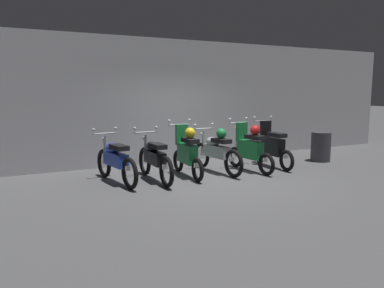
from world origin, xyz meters
The scene contains 9 objects.
ground_plane centered at (0.00, 0.00, 0.00)m, with size 80.00×80.00×0.00m, color #4C4C4F.
back_wall centered at (0.00, 2.51, 1.67)m, with size 16.00×0.30×3.33m, color #ADADB2.
motorbike_slot_0 centered at (-2.04, 0.68, 0.49)m, with size 0.58×1.94×1.15m.
motorbike_slot_1 centered at (-1.22, 0.51, 0.49)m, with size 0.59×1.95×1.15m.
motorbike_slot_2 centered at (-0.41, 0.56, 0.57)m, with size 0.59×1.68×1.29m.
motorbike_slot_3 centered at (0.41, 0.61, 0.53)m, with size 0.59×1.95×1.15m.
motorbike_slot_4 centered at (1.22, 0.39, 0.57)m, with size 0.59×1.68×1.29m.
motorbike_slot_5 centered at (2.03, 0.56, 0.53)m, with size 0.59×1.68×1.29m.
trash_bin centered at (3.75, 0.56, 0.41)m, with size 0.53×0.53×0.82m, color #38383D.
Camera 1 is at (-4.02, -6.96, 1.94)m, focal length 34.57 mm.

